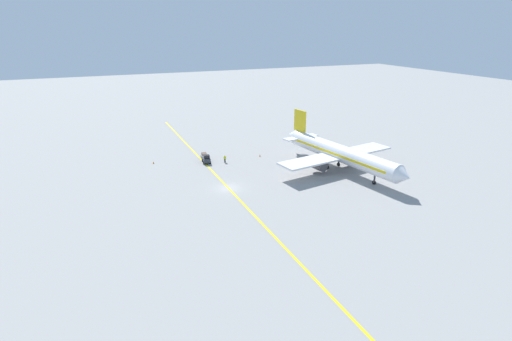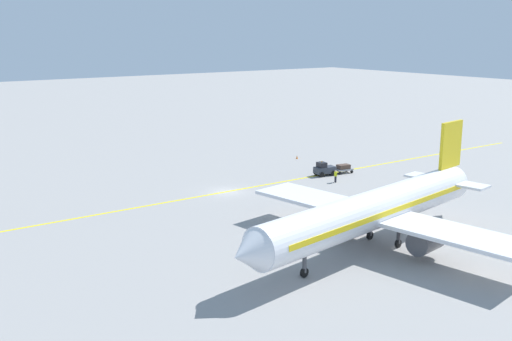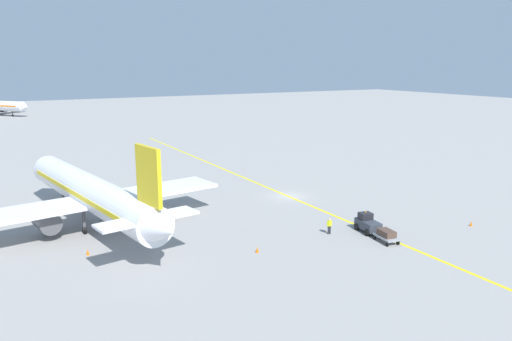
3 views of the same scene
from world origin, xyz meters
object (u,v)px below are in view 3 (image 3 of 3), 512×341
Objects in this scene: baggage_cart_trailing at (386,235)px; ground_crew_worker at (329,226)px; traffic_cone_mid_apron at (257,250)px; airplane_at_gate at (92,194)px; traffic_cone_near_nose at (88,252)px; traffic_cone_by_wingtip at (471,224)px; baggage_tug_dark at (368,224)px.

ground_crew_worker is at bearing 126.23° from baggage_cart_trailing.
traffic_cone_mid_apron is (-9.04, -0.87, -0.63)m from ground_crew_worker.
airplane_at_gate is at bearing 145.69° from ground_crew_worker.
traffic_cone_near_nose is 15.67m from traffic_cone_mid_apron.
ground_crew_worker is at bearing -34.31° from airplane_at_gate.
traffic_cone_near_nose is at bearing 162.82° from traffic_cone_by_wingtip.
airplane_at_gate reaches higher than baggage_tug_dark.
traffic_cone_mid_apron is at bearing 169.12° from traffic_cone_by_wingtip.
traffic_cone_mid_apron is at bearing 177.51° from baggage_tug_dark.
airplane_at_gate is 30.82m from baggage_cart_trailing.
baggage_tug_dark is 5.78× the size of traffic_cone_mid_apron.
airplane_at_gate is at bearing 151.22° from traffic_cone_by_wingtip.
baggage_tug_dark is 5.78× the size of traffic_cone_near_nose.
baggage_tug_dark is at bearing -2.49° from traffic_cone_mid_apron.
traffic_cone_by_wingtip is at bearing -3.94° from baggage_cart_trailing.
baggage_tug_dark reaches higher than ground_crew_worker.
traffic_cone_mid_apron is at bearing -52.07° from airplane_at_gate.
baggage_cart_trailing is at bearing 176.06° from traffic_cone_by_wingtip.
baggage_tug_dark reaches higher than traffic_cone_mid_apron.
baggage_cart_trailing is 28.62m from traffic_cone_near_nose.
ground_crew_worker is 9.11m from traffic_cone_mid_apron.
ground_crew_worker is 3.05× the size of traffic_cone_near_nose.
baggage_tug_dark is at bearing 159.93° from traffic_cone_by_wingtip.
traffic_cone_by_wingtip is (11.12, -4.06, -0.63)m from baggage_tug_dark.
traffic_cone_by_wingtip is at bearing -28.78° from airplane_at_gate.
traffic_cone_near_nose is 39.79m from traffic_cone_by_wingtip.
baggage_cart_trailing is at bearing -98.06° from baggage_tug_dark.
airplane_at_gate is at bearing 147.69° from baggage_tug_dark.
ground_crew_worker is at bearing 159.90° from baggage_tug_dark.
airplane_at_gate is 11.15× the size of baggage_tug_dark.
ground_crew_worker is at bearing 159.92° from traffic_cone_by_wingtip.
traffic_cone_mid_apron is 1.00× the size of traffic_cone_by_wingtip.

